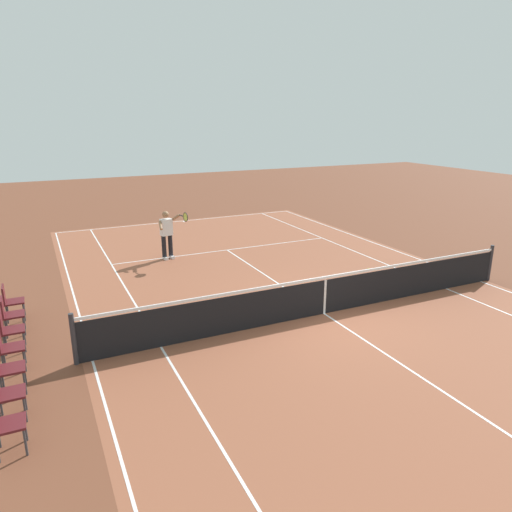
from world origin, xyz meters
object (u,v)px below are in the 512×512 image
object	(u,v)px
tennis_ball	(369,269)
spectator_chair_0	(2,422)
tennis_net	(325,295)
spectator_chair_2	(6,367)
spectator_chair_1	(4,392)
spectator_chair_6	(10,300)
tennis_player_near	(167,232)
spectator_chair_4	(8,328)
spectator_chair_3	(7,346)
spectator_chair_5	(9,313)

from	to	relation	value
tennis_ball	spectator_chair_0	world-z (taller)	spectator_chair_0
tennis_ball	tennis_net	bearing A→B (deg)	125.64
spectator_chair_2	spectator_chair_0	bearing A→B (deg)	180.00
spectator_chair_1	spectator_chair_6	world-z (taller)	same
tennis_player_near	spectator_chair_4	size ratio (longest dim) A/B	1.93
tennis_net	tennis_player_near	xyz separation A→B (m)	(6.27, 2.22, 0.44)
spectator_chair_3	spectator_chair_6	bearing A→B (deg)	0.00
tennis_ball	spectator_chair_6	bearing A→B (deg)	86.52
spectator_chair_2	spectator_chair_4	distance (m)	1.73
tennis_player_near	spectator_chair_1	bearing A→B (deg)	148.30
tennis_net	spectator_chair_6	size ratio (longest dim) A/B	13.30
tennis_net	spectator_chair_2	distance (m)	6.99
tennis_player_near	spectator_chair_3	distance (m)	7.64
spectator_chair_1	tennis_player_near	bearing A→B (deg)	-31.70
spectator_chair_1	spectator_chair_2	bearing A→B (deg)	0.00
spectator_chair_1	spectator_chair_5	size ratio (longest dim) A/B	1.00
spectator_chair_6	spectator_chair_4	bearing A→B (deg)	180.00
tennis_ball	spectator_chair_6	size ratio (longest dim) A/B	0.08
spectator_chair_1	spectator_chair_0	bearing A→B (deg)	180.00
tennis_player_near	spectator_chair_1	distance (m)	9.05
tennis_net	tennis_ball	bearing A→B (deg)	-54.36
spectator_chair_3	spectator_chair_5	distance (m)	1.73
spectator_chair_5	spectator_chair_0	bearing A→B (deg)	180.00
spectator_chair_5	spectator_chair_3	bearing A→B (deg)	180.00
spectator_chair_2	spectator_chair_4	size ratio (longest dim) A/B	1.00
spectator_chair_5	spectator_chair_6	distance (m)	0.86
spectator_chair_4	spectator_chair_1	bearing A→B (deg)	180.00
spectator_chair_1	spectator_chair_5	distance (m)	3.45
tennis_player_near	spectator_chair_5	distance (m)	6.38
tennis_player_near	spectator_chair_5	size ratio (longest dim) A/B	1.93
tennis_ball	spectator_chair_5	world-z (taller)	spectator_chair_5
spectator_chair_4	spectator_chair_6	world-z (taller)	same
spectator_chair_1	spectator_chair_6	distance (m)	4.32
spectator_chair_1	spectator_chair_3	size ratio (longest dim) A/B	1.00
spectator_chair_0	tennis_player_near	bearing A→B (deg)	-29.04
spectator_chair_1	spectator_chair_6	bearing A→B (deg)	0.00
tennis_ball	spectator_chair_5	bearing A→B (deg)	91.39
tennis_net	spectator_chair_6	bearing A→B (deg)	67.47
spectator_chair_3	spectator_chair_4	size ratio (longest dim) A/B	1.00
spectator_chair_0	spectator_chair_3	world-z (taller)	same
tennis_player_near	spectator_chair_2	xyz separation A→B (m)	(-6.83, 4.75, -0.41)
spectator_chair_2	spectator_chair_5	size ratio (longest dim) A/B	1.00
tennis_player_near	spectator_chair_4	distance (m)	6.98
spectator_chair_2	spectator_chair_3	size ratio (longest dim) A/B	1.00
tennis_ball	tennis_player_near	bearing A→B (deg)	53.47
spectator_chair_3	tennis_net	bearing A→B (deg)	-92.48
spectator_chair_1	spectator_chair_3	bearing A→B (deg)	0.00
tennis_player_near	spectator_chair_6	distance (m)	5.84
spectator_chair_2	spectator_chair_5	world-z (taller)	same
spectator_chair_0	spectator_chair_1	distance (m)	0.86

